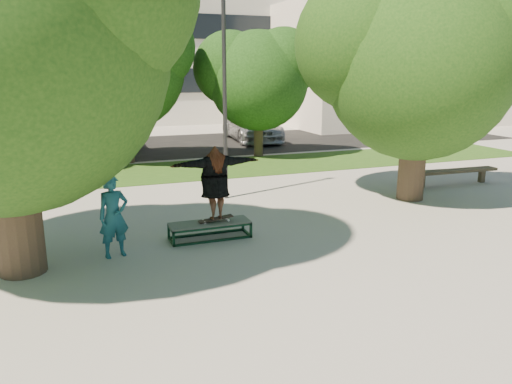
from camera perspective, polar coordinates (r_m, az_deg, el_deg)
name	(u,v)px	position (r m, az deg, el deg)	size (l,w,h in m)	color
ground	(253,261)	(9.94, -0.34, -7.92)	(120.00, 120.00, 0.00)	gray
grass_strip	(191,170)	(19.00, -7.46, 2.52)	(30.00, 4.00, 0.02)	#1D4614
asphalt_strip	(140,147)	(25.14, -13.13, 5.00)	(40.00, 8.00, 0.01)	black
tree_right	(416,54)	(14.88, 17.79, 14.75)	(6.24, 5.33, 6.51)	#38281E
bg_tree_mid	(120,61)	(20.85, -15.25, 14.23)	(5.76, 4.92, 6.24)	#38281E
bg_tree_right	(256,75)	(21.62, 0.06, 13.27)	(5.04, 4.31, 5.43)	#38281E
lamppost	(225,89)	(14.30, -3.61, 11.64)	(0.25, 0.15, 6.11)	#2D2D30
office_building	(75,9)	(40.89, -19.94, 19.04)	(30.00, 14.12, 16.00)	beige
side_building	(385,65)	(37.28, 14.48, 13.83)	(15.00, 10.00, 8.00)	silver
grind_box	(210,230)	(11.22, -5.29, -4.37)	(1.80, 0.60, 0.38)	#113320
skater_rig	(215,183)	(10.97, -4.71, 1.06)	(2.03, 0.63, 1.71)	white
bystander	(114,216)	(10.33, -15.96, -2.68)	(0.61, 0.40, 1.68)	#174E5A
bench	(453,172)	(17.59, 21.58, 2.13)	(3.28, 0.56, 0.50)	brown
car_silver_a	(62,143)	(22.54, -21.28, 5.22)	(1.64, 4.08, 1.39)	#B6B6BB
car_dark	(102,133)	(25.36, -17.21, 6.42)	(1.49, 4.28, 1.41)	black
car_grey	(114,134)	(25.43, -15.89, 6.38)	(2.13, 4.62, 1.28)	slate
car_silver_b	(251,125)	(26.94, -0.53, 7.66)	(2.28, 5.61, 1.63)	#ABACB0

